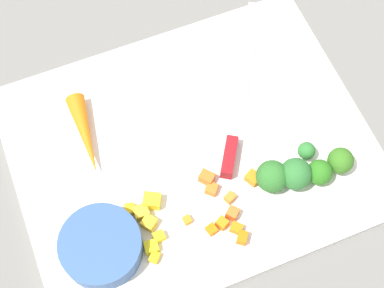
{
  "coord_description": "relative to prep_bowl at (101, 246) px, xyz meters",
  "views": [
    {
      "loc": [
        0.13,
        0.32,
        0.75
      ],
      "look_at": [
        0.0,
        0.0,
        0.02
      ],
      "focal_mm": 54.85,
      "sensor_mm": 36.0,
      "label": 1
    }
  ],
  "objects": [
    {
      "name": "carrot_dice_3",
      "position": [
        -0.17,
        0.04,
        -0.01
      ],
      "size": [
        0.02,
        0.02,
        0.01
      ],
      "primitive_type": "cube",
      "rotation": [
        0.0,
        0.0,
        0.78
      ],
      "color": "orange",
      "rests_on": "cutting_board"
    },
    {
      "name": "pepper_dice_3",
      "position": [
        -0.06,
        0.02,
        -0.01
      ],
      "size": [
        0.02,
        0.02,
        0.01
      ],
      "primitive_type": "cube",
      "rotation": [
        0.0,
        0.0,
        3.02
      ],
      "color": "yellow",
      "rests_on": "cutting_board"
    },
    {
      "name": "pepper_dice_4",
      "position": [
        -0.08,
        -0.04,
        -0.01
      ],
      "size": [
        0.03,
        0.03,
        0.02
      ],
      "primitive_type": "cube",
      "rotation": [
        0.0,
        0.0,
        1.08
      ],
      "color": "yellow",
      "rests_on": "cutting_board"
    },
    {
      "name": "pepper_dice_0",
      "position": [
        -0.06,
        0.04,
        -0.01
      ],
      "size": [
        0.02,
        0.02,
        0.01
      ],
      "primitive_type": "cube",
      "rotation": [
        0.0,
        0.0,
        0.8
      ],
      "color": "yellow",
      "rests_on": "cutting_board"
    },
    {
      "name": "prep_bowl",
      "position": [
        0.0,
        0.0,
        0.0
      ],
      "size": [
        0.1,
        0.1,
        0.03
      ],
      "primitive_type": "cylinder",
      "color": "#35598F",
      "rests_on": "cutting_board"
    },
    {
      "name": "carrot_dice_7",
      "position": [
        -0.22,
        -0.02,
        -0.01
      ],
      "size": [
        0.02,
        0.02,
        0.01
      ],
      "primitive_type": "cube",
      "rotation": [
        0.0,
        0.0,
        0.48
      ],
      "color": "orange",
      "rests_on": "cutting_board"
    },
    {
      "name": "ground_plane",
      "position": [
        -0.16,
        -0.09,
        -0.03
      ],
      "size": [
        4.0,
        4.0,
        0.0
      ],
      "primitive_type": "plane",
      "color": "slate"
    },
    {
      "name": "pepper_dice_2",
      "position": [
        -0.07,
        0.01,
        -0.01
      ],
      "size": [
        0.01,
        0.01,
        0.01
      ],
      "primitive_type": "cube",
      "rotation": [
        0.0,
        0.0,
        0.09
      ],
      "color": "yellow",
      "rests_on": "cutting_board"
    },
    {
      "name": "carrot_dice_5",
      "position": [
        -0.17,
        0.02,
        -0.01
      ],
      "size": [
        0.02,
        0.02,
        0.02
      ],
      "primitive_type": "cube",
      "rotation": [
        0.0,
        0.0,
        0.69
      ],
      "color": "orange",
      "rests_on": "cutting_board"
    },
    {
      "name": "pepper_dice_5",
      "position": [
        -0.07,
        -0.01,
        -0.01
      ],
      "size": [
        0.02,
        0.02,
        0.02
      ],
      "primitive_type": "cube",
      "rotation": [
        0.0,
        0.0,
        0.67
      ],
      "color": "yellow",
      "rests_on": "cutting_board"
    },
    {
      "name": "broccoli_floret_4",
      "position": [
        -0.33,
        0.01,
        0.01
      ],
      "size": [
        0.04,
        0.04,
        0.04
      ],
      "color": "#82AE6C",
      "rests_on": "cutting_board"
    },
    {
      "name": "carrot_dice_4",
      "position": [
        -0.15,
        0.03,
        -0.01
      ],
      "size": [
        0.02,
        0.02,
        0.01
      ],
      "primitive_type": "cube",
      "rotation": [
        0.0,
        0.0,
        0.47
      ],
      "color": "orange",
      "rests_on": "cutting_board"
    },
    {
      "name": "carrot_dice_0",
      "position": [
        -0.14,
        0.03,
        -0.01
      ],
      "size": [
        0.01,
        0.02,
        0.01
      ],
      "primitive_type": "cube",
      "rotation": [
        0.0,
        0.0,
        1.81
      ],
      "color": "orange",
      "rests_on": "cutting_board"
    },
    {
      "name": "whole_carrot",
      "position": [
        -0.03,
        -0.16,
        -0.0
      ],
      "size": [
        0.03,
        0.12,
        0.03
      ],
      "primitive_type": "cone",
      "rotation": [
        1.57,
        0.0,
        3.09
      ],
      "color": "orange",
      "rests_on": "cutting_board"
    },
    {
      "name": "cutting_board",
      "position": [
        -0.16,
        -0.09,
        -0.02
      ],
      "size": [
        0.49,
        0.39,
        0.01
      ],
      "primitive_type": "cube",
      "color": "white",
      "rests_on": "ground_plane"
    },
    {
      "name": "pepper_dice_1",
      "position": [
        -0.06,
        -0.03,
        -0.01
      ],
      "size": [
        0.02,
        0.02,
        0.02
      ],
      "primitive_type": "cube",
      "rotation": [
        0.0,
        0.0,
        1.59
      ],
      "color": "yellow",
      "rests_on": "cutting_board"
    },
    {
      "name": "carrot_dice_8",
      "position": [
        -0.11,
        0.0,
        -0.01
      ],
      "size": [
        0.01,
        0.01,
        0.01
      ],
      "primitive_type": "cube",
      "rotation": [
        0.0,
        0.0,
        0.14
      ],
      "color": "orange",
      "rests_on": "cutting_board"
    },
    {
      "name": "carrot_dice_1",
      "position": [
        -0.16,
        -0.04,
        -0.01
      ],
      "size": [
        0.02,
        0.02,
        0.02
      ],
      "primitive_type": "cube",
      "rotation": [
        0.0,
        0.0,
        2.27
      ],
      "color": "orange",
      "rests_on": "cutting_board"
    },
    {
      "name": "broccoli_floret_0",
      "position": [
        -0.3,
        -0.02,
        0.0
      ],
      "size": [
        0.02,
        0.02,
        0.03
      ],
      "color": "#93BD64",
      "rests_on": "cutting_board"
    },
    {
      "name": "carrot_dice_6",
      "position": [
        -0.17,
        0.05,
        -0.01
      ],
      "size": [
        0.02,
        0.02,
        0.02
      ],
      "primitive_type": "cube",
      "rotation": [
        0.0,
        0.0,
        0.93
      ],
      "color": "orange",
      "rests_on": "cutting_board"
    },
    {
      "name": "carrot_dice_9",
      "position": [
        -0.16,
        -0.02,
        -0.01
      ],
      "size": [
        0.02,
        0.02,
        0.01
      ],
      "primitive_type": "cube",
      "rotation": [
        0.0,
        0.0,
        0.81
      ],
      "color": "orange",
      "rests_on": "cutting_board"
    },
    {
      "name": "carrot_dice_2",
      "position": [
        -0.18,
        -0.0,
        -0.01
      ],
      "size": [
        0.02,
        0.02,
        0.01
      ],
      "primitive_type": "cube",
      "rotation": [
        0.0,
        0.0,
        2.01
      ],
      "color": "orange",
      "rests_on": "cutting_board"
    },
    {
      "name": "broccoli_floret_1",
      "position": [
        -0.27,
        0.01,
        0.01
      ],
      "size": [
        0.04,
        0.04,
        0.05
      ],
      "color": "#87AB6C",
      "rests_on": "cutting_board"
    },
    {
      "name": "chef_knife",
      "position": [
        -0.24,
        -0.11,
        -0.01
      ],
      "size": [
        0.18,
        0.26,
        0.02
      ],
      "rotation": [
        0.0,
        0.0,
        4.15
      ],
      "color": "silver",
      "rests_on": "cutting_board"
    },
    {
      "name": "pepper_dice_6",
      "position": [
        -0.05,
        -0.04,
        -0.01
      ],
      "size": [
        0.02,
        0.02,
        0.01
      ],
      "primitive_type": "cube",
      "rotation": [
        0.0,
        0.0,
        1.35
      ],
      "color": "yellow",
      "rests_on": "cutting_board"
    },
    {
      "name": "broccoli_floret_3",
      "position": [
        -0.24,
        -0.0,
        0.01
      ],
      "size": [
        0.04,
        0.04,
        0.04
      ],
      "color": "#94B756",
      "rests_on": "cutting_board"
    },
    {
      "name": "broccoli_floret_2",
      "position": [
        -0.3,
        0.01,
        0.0
      ],
      "size": [
        0.03,
        0.03,
        0.04
      ],
      "color": "#91B463",
      "rests_on": "cutting_board"
    }
  ]
}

